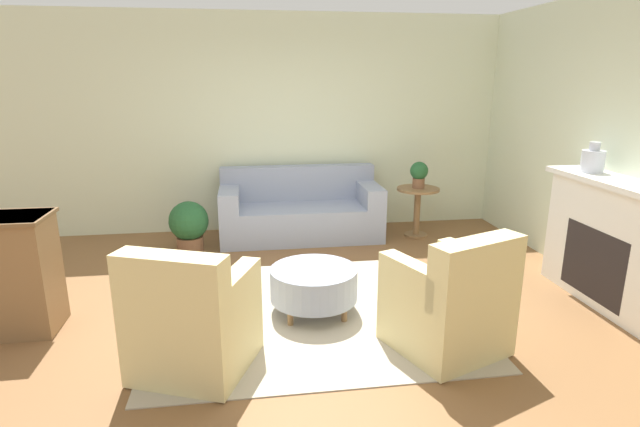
# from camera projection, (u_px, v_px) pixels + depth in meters

# --- Properties ---
(ground_plane) EXTENTS (16.00, 16.00, 0.00)m
(ground_plane) POSITION_uv_depth(u_px,v_px,m) (312.00, 313.00, 4.38)
(ground_plane) COLOR brown
(wall_back) EXTENTS (9.28, 0.12, 2.80)m
(wall_back) POSITION_uv_depth(u_px,v_px,m) (285.00, 124.00, 6.59)
(wall_back) COLOR beige
(wall_back) RESTS_ON ground_plane
(wall_right) EXTENTS (0.12, 9.71, 2.80)m
(wall_right) POSITION_uv_depth(u_px,v_px,m) (637.00, 147.00, 4.42)
(wall_right) COLOR beige
(wall_right) RESTS_ON ground_plane
(rug) EXTENTS (2.65, 2.31, 0.01)m
(rug) POSITION_uv_depth(u_px,v_px,m) (312.00, 312.00, 4.38)
(rug) COLOR #B2A893
(rug) RESTS_ON ground_plane
(couch) EXTENTS (2.02, 0.86, 0.88)m
(couch) POSITION_uv_depth(u_px,v_px,m) (300.00, 212.00, 6.41)
(couch) COLOR #8E99B2
(couch) RESTS_ON ground_plane
(armchair_left) EXTENTS (0.95, 0.95, 0.93)m
(armchair_left) POSITION_uv_depth(u_px,v_px,m) (192.00, 322.00, 3.43)
(armchair_left) COLOR beige
(armchair_left) RESTS_ON rug
(armchair_right) EXTENTS (0.95, 0.95, 0.93)m
(armchair_right) POSITION_uv_depth(u_px,v_px,m) (450.00, 304.00, 3.69)
(armchair_right) COLOR beige
(armchair_right) RESTS_ON rug
(ottoman_table) EXTENTS (0.76, 0.76, 0.40)m
(ottoman_table) POSITION_uv_depth(u_px,v_px,m) (314.00, 284.00, 4.33)
(ottoman_table) COLOR #8E99B2
(ottoman_table) RESTS_ON rug
(side_table) EXTENTS (0.54, 0.54, 0.64)m
(side_table) POSITION_uv_depth(u_px,v_px,m) (417.00, 203.00, 6.39)
(side_table) COLOR olive
(side_table) RESTS_ON ground_plane
(fireplace) EXTENTS (0.44, 1.55, 1.15)m
(fireplace) POSITION_uv_depth(u_px,v_px,m) (614.00, 241.00, 4.41)
(fireplace) COLOR white
(fireplace) RESTS_ON ground_plane
(vase_mantel_near) EXTENTS (0.20, 0.20, 0.28)m
(vase_mantel_near) POSITION_uv_depth(u_px,v_px,m) (593.00, 160.00, 4.62)
(vase_mantel_near) COLOR silver
(vase_mantel_near) RESTS_ON fireplace
(potted_plant_on_side_table) EXTENTS (0.23, 0.23, 0.34)m
(potted_plant_on_side_table) POSITION_uv_depth(u_px,v_px,m) (419.00, 173.00, 6.29)
(potted_plant_on_side_table) COLOR brown
(potted_plant_on_side_table) RESTS_ON side_table
(potted_plant_floor) EXTENTS (0.46, 0.46, 0.60)m
(potted_plant_floor) POSITION_uv_depth(u_px,v_px,m) (189.00, 224.00, 5.85)
(potted_plant_floor) COLOR brown
(potted_plant_floor) RESTS_ON ground_plane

